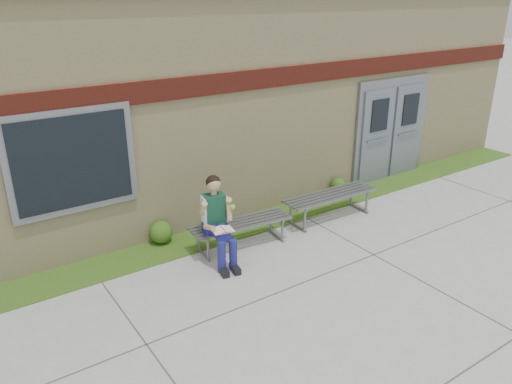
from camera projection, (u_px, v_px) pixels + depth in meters
ground at (351, 288)px, 7.34m from camera, size 80.00×80.00×0.00m
grass_strip at (253, 223)px, 9.33m from camera, size 16.00×0.80×0.02m
school_building at (168, 85)px, 11.14m from camera, size 16.20×6.22×4.20m
bench_left at (241, 227)px, 8.41m from camera, size 1.78×0.66×0.45m
bench_right at (330, 200)px, 9.44m from camera, size 1.92×0.58×0.50m
girl at (218, 220)px, 7.81m from camera, size 0.53×0.91×1.42m
shrub_mid at (161, 232)px, 8.54m from camera, size 0.39×0.39×0.39m
shrub_east at (338, 185)px, 10.70m from camera, size 0.32×0.32×0.32m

